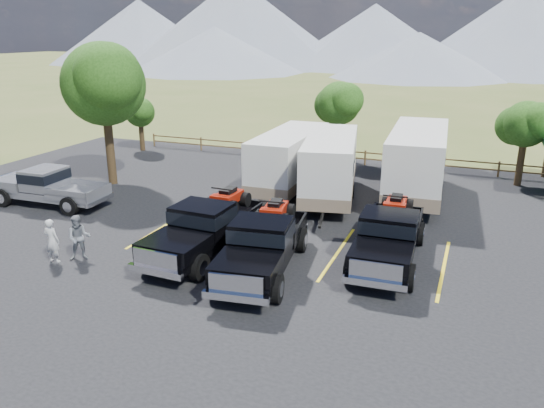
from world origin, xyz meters
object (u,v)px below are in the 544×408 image
(rig_left, at_px, (207,226))
(trailer_center, at_px, (330,167))
(tree_big_nw, at_px, (103,84))
(rig_center, at_px, (264,242))
(rig_right, at_px, (389,234))
(trailer_right, at_px, (417,163))
(trailer_left, at_px, (289,160))
(person_a, at_px, (52,241))
(person_b, at_px, (79,238))
(pickup_silver, at_px, (48,186))

(rig_left, bearing_deg, trailer_center, 74.89)
(tree_big_nw, relative_size, rig_left, 1.15)
(rig_left, xyz_separation_m, rig_center, (2.69, -0.71, -0.02))
(rig_left, xyz_separation_m, rig_right, (6.77, 1.77, -0.03))
(rig_left, height_order, rig_center, rig_left)
(rig_center, distance_m, trailer_right, 11.62)
(trailer_left, height_order, person_a, trailer_left)
(rig_right, bearing_deg, rig_left, -167.52)
(trailer_left, distance_m, trailer_right, 6.65)
(trailer_right, relative_size, person_b, 5.86)
(pickup_silver, bearing_deg, trailer_left, 121.77)
(trailer_center, bearing_deg, rig_right, -69.38)
(rig_left, bearing_deg, rig_center, -12.58)
(trailer_left, bearing_deg, trailer_right, 7.79)
(rig_right, height_order, trailer_left, trailer_left)
(rig_left, distance_m, pickup_silver, 10.34)
(tree_big_nw, relative_size, trailer_left, 0.86)
(tree_big_nw, xyz_separation_m, rig_center, (12.41, -7.50, -4.49))
(trailer_center, relative_size, person_b, 5.35)
(trailer_left, distance_m, person_b, 12.37)
(person_a, xyz_separation_m, person_b, (0.78, 0.57, 0.02))
(trailer_center, bearing_deg, trailer_left, 151.83)
(tree_big_nw, distance_m, person_a, 11.86)
(rig_left, height_order, rig_right, rig_left)
(trailer_right, relative_size, pickup_silver, 1.64)
(tree_big_nw, relative_size, rig_right, 1.18)
(rig_left, distance_m, trailer_left, 9.18)
(pickup_silver, xyz_separation_m, person_b, (5.93, -4.74, -0.09))
(rig_left, bearing_deg, trailer_left, 91.29)
(rig_center, bearing_deg, trailer_right, 62.06)
(rig_right, xyz_separation_m, pickup_silver, (-16.84, 0.56, -0.08))
(trailer_left, height_order, trailer_center, trailer_center)
(tree_big_nw, height_order, trailer_left, tree_big_nw)
(rig_right, relative_size, trailer_left, 0.73)
(rig_left, relative_size, rig_right, 1.03)
(trailer_left, relative_size, person_b, 5.20)
(trailer_center, bearing_deg, trailer_right, 11.76)
(rig_left, xyz_separation_m, pickup_silver, (-10.07, 2.33, -0.11))
(rig_left, height_order, trailer_left, trailer_left)
(person_a, bearing_deg, person_b, -147.14)
(rig_center, distance_m, pickup_silver, 13.12)
(trailer_center, bearing_deg, rig_center, -100.91)
(rig_left, height_order, trailer_center, trailer_center)
(trailer_right, height_order, person_b, trailer_right)
(trailer_left, bearing_deg, pickup_silver, -147.11)
(trailer_left, bearing_deg, person_b, -111.21)
(trailer_right, bearing_deg, rig_left, -126.76)
(tree_big_nw, distance_m, rig_center, 15.18)
(rig_center, distance_m, trailer_left, 10.21)
(rig_right, bearing_deg, pickup_silver, 175.93)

